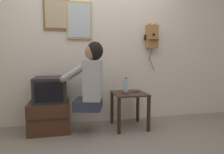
{
  "coord_description": "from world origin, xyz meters",
  "views": [
    {
      "loc": [
        -0.46,
        -2.22,
        1.07
      ],
      "look_at": [
        0.14,
        0.54,
        0.77
      ],
      "focal_mm": 32.0,
      "sensor_mm": 36.0,
      "label": 1
    }
  ],
  "objects_px": {
    "person": "(91,77)",
    "framed_picture": "(56,14)",
    "television": "(50,89)",
    "cell_phone_held": "(125,93)",
    "wall_phone_antique": "(152,36)",
    "water_bottle": "(126,85)",
    "wall_mirror": "(79,21)",
    "cell_phone_spare": "(135,92)"
  },
  "relations": [
    {
      "from": "framed_picture",
      "to": "wall_mirror",
      "type": "height_order",
      "value": "framed_picture"
    },
    {
      "from": "wall_mirror",
      "to": "wall_phone_antique",
      "type": "bearing_deg",
      "value": -1.97
    },
    {
      "from": "water_bottle",
      "to": "cell_phone_held",
      "type": "bearing_deg",
      "value": -109.51
    },
    {
      "from": "framed_picture",
      "to": "wall_mirror",
      "type": "xyz_separation_m",
      "value": [
        0.33,
        -0.0,
        -0.08
      ]
    },
    {
      "from": "person",
      "to": "framed_picture",
      "type": "bearing_deg",
      "value": 60.03
    },
    {
      "from": "television",
      "to": "wall_mirror",
      "type": "distance_m",
      "value": 1.13
    },
    {
      "from": "person",
      "to": "framed_picture",
      "type": "distance_m",
      "value": 1.13
    },
    {
      "from": "person",
      "to": "wall_mirror",
      "type": "xyz_separation_m",
      "value": [
        -0.13,
        0.47,
        0.83
      ]
    },
    {
      "from": "wall_phone_antique",
      "to": "water_bottle",
      "type": "xyz_separation_m",
      "value": [
        -0.5,
        -0.22,
        -0.77
      ]
    },
    {
      "from": "wall_mirror",
      "to": "cell_phone_spare",
      "type": "height_order",
      "value": "wall_mirror"
    },
    {
      "from": "wall_phone_antique",
      "to": "wall_mirror",
      "type": "distance_m",
      "value": 1.21
    },
    {
      "from": "television",
      "to": "wall_mirror",
      "type": "xyz_separation_m",
      "value": [
        0.43,
        0.26,
        1.01
      ]
    },
    {
      "from": "wall_phone_antique",
      "to": "water_bottle",
      "type": "bearing_deg",
      "value": -156.77
    },
    {
      "from": "cell_phone_spare",
      "to": "television",
      "type": "bearing_deg",
      "value": -116.91
    },
    {
      "from": "television",
      "to": "cell_phone_spare",
      "type": "relative_size",
      "value": 3.29
    },
    {
      "from": "wall_mirror",
      "to": "cell_phone_spare",
      "type": "bearing_deg",
      "value": -23.41
    },
    {
      "from": "framed_picture",
      "to": "wall_mirror",
      "type": "distance_m",
      "value": 0.34
    },
    {
      "from": "television",
      "to": "cell_phone_held",
      "type": "xyz_separation_m",
      "value": [
        1.05,
        -0.17,
        -0.07
      ]
    },
    {
      "from": "television",
      "to": "person",
      "type": "bearing_deg",
      "value": -20.3
    },
    {
      "from": "person",
      "to": "television",
      "type": "distance_m",
      "value": 0.62
    },
    {
      "from": "wall_phone_antique",
      "to": "person",
      "type": "bearing_deg",
      "value": -157.9
    },
    {
      "from": "water_bottle",
      "to": "wall_mirror",
      "type": "bearing_deg",
      "value": 159.29
    },
    {
      "from": "wall_phone_antique",
      "to": "television",
      "type": "bearing_deg",
      "value": -172.15
    },
    {
      "from": "framed_picture",
      "to": "cell_phone_spare",
      "type": "height_order",
      "value": "framed_picture"
    },
    {
      "from": "framed_picture",
      "to": "cell_phone_held",
      "type": "relative_size",
      "value": 3.46
    },
    {
      "from": "cell_phone_held",
      "to": "wall_phone_antique",
      "type": "bearing_deg",
      "value": 4.29
    },
    {
      "from": "person",
      "to": "wall_mirror",
      "type": "height_order",
      "value": "wall_mirror"
    },
    {
      "from": "wall_mirror",
      "to": "water_bottle",
      "type": "height_order",
      "value": "wall_mirror"
    },
    {
      "from": "cell_phone_held",
      "to": "cell_phone_spare",
      "type": "relative_size",
      "value": 1.0
    },
    {
      "from": "person",
      "to": "television",
      "type": "bearing_deg",
      "value": 85.52
    },
    {
      "from": "framed_picture",
      "to": "water_bottle",
      "type": "relative_size",
      "value": 2.19
    },
    {
      "from": "person",
      "to": "wall_mirror",
      "type": "relative_size",
      "value": 1.63
    },
    {
      "from": "television",
      "to": "framed_picture",
      "type": "height_order",
      "value": "framed_picture"
    },
    {
      "from": "wall_mirror",
      "to": "cell_phone_held",
      "type": "xyz_separation_m",
      "value": [
        0.62,
        -0.43,
        -1.08
      ]
    },
    {
      "from": "television",
      "to": "water_bottle",
      "type": "bearing_deg",
      "value": 0.33
    },
    {
      "from": "wall_mirror",
      "to": "water_bottle",
      "type": "bearing_deg",
      "value": -20.71
    },
    {
      "from": "wall_mirror",
      "to": "cell_phone_spare",
      "type": "relative_size",
      "value": 4.15
    },
    {
      "from": "person",
      "to": "wall_mirror",
      "type": "distance_m",
      "value": 0.97
    },
    {
      "from": "cell_phone_held",
      "to": "water_bottle",
      "type": "xyz_separation_m",
      "value": [
        0.06,
        0.18,
        0.09
      ]
    },
    {
      "from": "television",
      "to": "cell_phone_held",
      "type": "distance_m",
      "value": 1.07
    },
    {
      "from": "framed_picture",
      "to": "cell_phone_spare",
      "type": "distance_m",
      "value": 1.66
    },
    {
      "from": "wall_phone_antique",
      "to": "water_bottle",
      "type": "distance_m",
      "value": 0.94
    }
  ]
}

